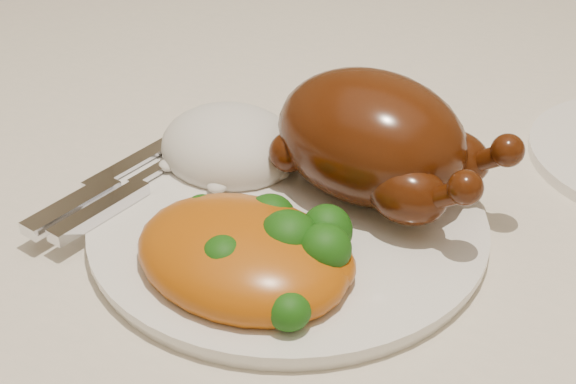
% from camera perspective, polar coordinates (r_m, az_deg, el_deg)
% --- Properties ---
extents(dining_table, '(1.60, 0.90, 0.76)m').
position_cam_1_polar(dining_table, '(0.72, -4.39, -3.61)').
color(dining_table, brown).
rests_on(dining_table, floor).
extents(tablecloth, '(1.73, 1.03, 0.18)m').
position_cam_1_polar(tablecloth, '(0.68, -4.65, 1.33)').
color(tablecloth, beige).
rests_on(tablecloth, dining_table).
extents(dinner_plate, '(0.34, 0.34, 0.01)m').
position_cam_1_polar(dinner_plate, '(0.56, 0.00, -2.22)').
color(dinner_plate, white).
rests_on(dinner_plate, tablecloth).
extents(roast_chicken, '(0.18, 0.13, 0.09)m').
position_cam_1_polar(roast_chicken, '(0.56, 6.21, 3.77)').
color(roast_chicken, '#4D1E08').
rests_on(roast_chicken, dinner_plate).
extents(rice_mound, '(0.12, 0.12, 0.06)m').
position_cam_1_polar(rice_mound, '(0.61, -4.15, 3.20)').
color(rice_mound, white).
rests_on(rice_mound, dinner_plate).
extents(mac_and_cheese, '(0.15, 0.12, 0.06)m').
position_cam_1_polar(mac_and_cheese, '(0.50, -2.48, -4.42)').
color(mac_and_cheese, '#B95A0B').
rests_on(mac_and_cheese, dinner_plate).
extents(cutlery, '(0.05, 0.19, 0.01)m').
position_cam_1_polar(cutlery, '(0.58, -12.51, 0.10)').
color(cutlery, silver).
rests_on(cutlery, dinner_plate).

